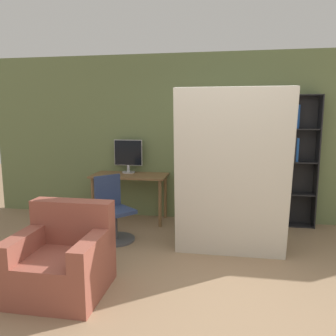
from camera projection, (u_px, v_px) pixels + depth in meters
name	position (u px, v px, depth m)	size (l,w,h in m)	color
ground_plane	(217.00, 322.00, 2.75)	(16.00, 16.00, 0.00)	#937556
wall_back	(222.00, 138.00, 5.29)	(8.00, 0.06, 2.70)	#6B7A4C
desk	(130.00, 181.00, 5.33)	(1.21, 0.59, 0.77)	brown
monitor	(128.00, 155.00, 5.44)	(0.48, 0.21, 0.55)	#B7B7BC
office_chair	(113.00, 215.00, 4.54)	(0.62, 0.62, 0.89)	#4C4C51
bookshelf	(290.00, 161.00, 5.05)	(0.63, 0.25, 2.02)	black
mattress_near	(232.00, 175.00, 3.87)	(1.34, 0.41, 2.04)	beige
mattress_far	(231.00, 170.00, 4.21)	(1.34, 0.38, 2.04)	beige
armchair	(63.00, 259.00, 3.22)	(0.85, 0.80, 0.85)	#934C3D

